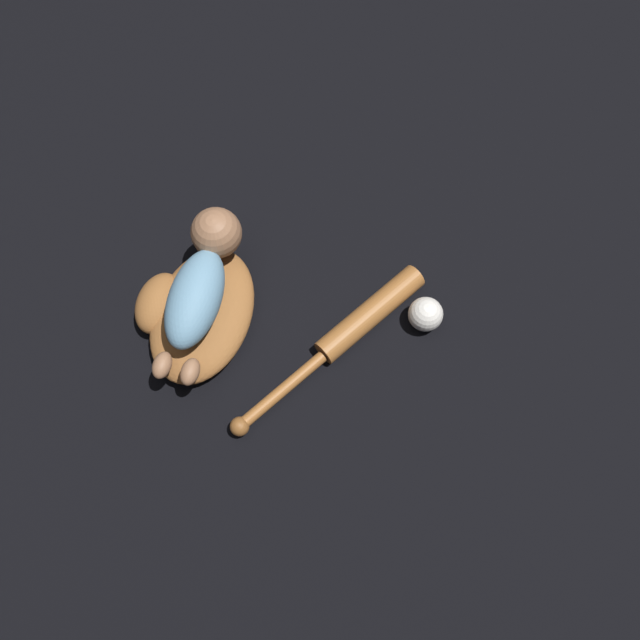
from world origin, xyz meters
TOP-DOWN VIEW (x-y plane):
  - ground_plane at (0.00, 0.00)m, footprint 6.00×6.00m
  - baseball_glove at (0.06, 0.05)m, footprint 0.37×0.32m
  - baby_figure at (0.09, 0.02)m, footprint 0.36×0.22m
  - baseball_bat at (-0.03, -0.27)m, footprint 0.31×0.46m
  - baseball at (-0.02, -0.43)m, footprint 0.07×0.07m

SIDE VIEW (x-z plane):
  - ground_plane at x=0.00m, z-range 0.00..0.00m
  - baseball_bat at x=-0.03m, z-range 0.00..0.06m
  - baseball at x=-0.02m, z-range 0.00..0.07m
  - baseball_glove at x=0.06m, z-range 0.00..0.08m
  - baby_figure at x=0.09m, z-range 0.07..0.18m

